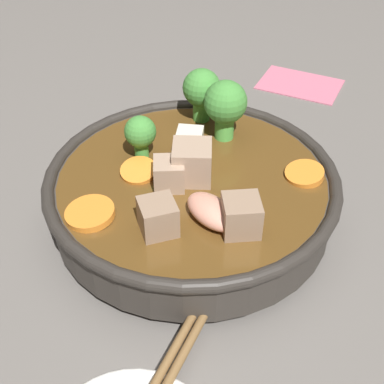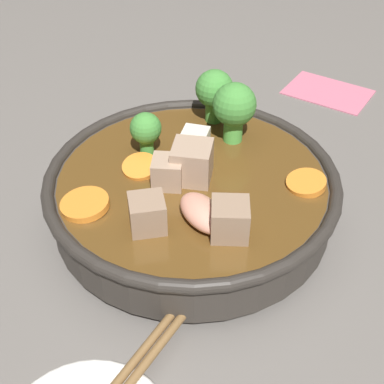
{
  "view_description": "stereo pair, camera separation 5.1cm",
  "coord_description": "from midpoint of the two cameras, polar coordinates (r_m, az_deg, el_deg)",
  "views": [
    {
      "loc": [
        -0.1,
        0.38,
        0.36
      ],
      "look_at": [
        0.0,
        0.0,
        0.04
      ],
      "focal_mm": 50.0,
      "sensor_mm": 36.0,
      "label": 1
    },
    {
      "loc": [
        -0.15,
        0.37,
        0.36
      ],
      "look_at": [
        0.0,
        0.0,
        0.04
      ],
      "focal_mm": 50.0,
      "sensor_mm": 36.0,
      "label": 2
    }
  ],
  "objects": [
    {
      "name": "ground_plane",
      "position": [
        0.53,
        2.74,
        -3.12
      ],
      "size": [
        3.0,
        3.0,
        0.0
      ],
      "primitive_type": "plane",
      "color": "slate"
    },
    {
      "name": "stirfry_bowl",
      "position": [
        0.51,
        2.93,
        0.27
      ],
      "size": [
        0.28,
        0.28,
        0.12
      ],
      "color": "#38332D",
      "rests_on": "ground_plane"
    },
    {
      "name": "napkin",
      "position": [
        0.77,
        16.18,
        10.19
      ],
      "size": [
        0.12,
        0.1,
        0.0
      ],
      "color": "#D16B84",
      "rests_on": "ground_plane"
    }
  ]
}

